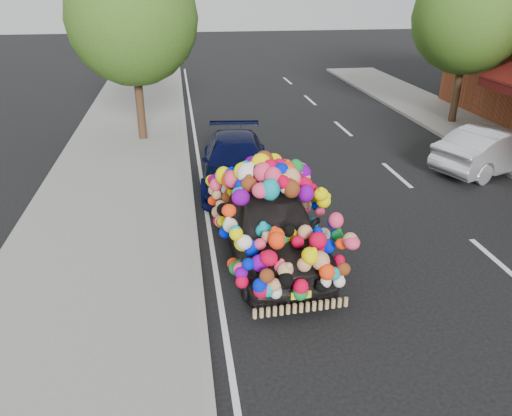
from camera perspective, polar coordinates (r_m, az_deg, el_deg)
The scene contains 9 objects.
ground at distance 9.60m, azimuth 7.75°, elevation -7.96°, with size 100.00×100.00×0.00m, color black.
sidewalk at distance 9.41m, azimuth -18.64°, elevation -9.48°, with size 4.00×60.00×0.12m, color gray.
kerb at distance 9.24m, azimuth -6.54°, elevation -8.85°, with size 0.15×60.00×0.13m, color gray.
lane_markings at distance 11.09m, azimuth 26.00°, elevation -5.66°, with size 6.00×50.00×0.01m, color silver, non-canonical shape.
tree_near_sidewalk at distance 17.31m, azimuth -14.02°, elevation 20.25°, with size 4.20×4.20×6.13m.
tree_far_b at distance 20.64m, azimuth 23.14°, elevation 19.34°, with size 4.00×4.00×5.90m.
plush_art_car at distance 9.77m, azimuth 1.60°, elevation 0.07°, with size 2.34×4.60×2.11m.
navy_sedan at distance 13.61m, azimuth -2.37°, elevation 5.28°, with size 1.77×4.36×1.27m, color black.
silver_hatchback at distance 16.18m, azimuth 25.61°, elevation 6.09°, with size 1.39×3.98×1.31m, color #BABCC3.
Camera 1 is at (-2.50, -7.72, 5.13)m, focal length 35.00 mm.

